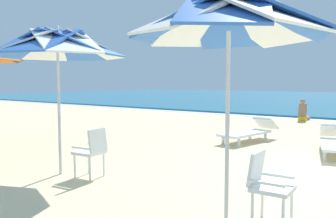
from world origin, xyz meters
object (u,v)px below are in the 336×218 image
(plastic_chair_0, at_px, (267,183))
(beachgoer_seated, at_px, (303,114))
(beach_umbrella_1, at_px, (57,45))
(sun_lounger_1, at_px, (335,142))
(sun_lounger_2, at_px, (249,131))
(beach_umbrella_0, at_px, (229,20))
(plastic_chair_1, at_px, (92,149))

(plastic_chair_0, height_order, beachgoer_seated, beachgoer_seated)
(beach_umbrella_1, height_order, sun_lounger_1, beach_umbrella_1)
(sun_lounger_2, bearing_deg, beach_umbrella_1, -104.78)
(plastic_chair_0, distance_m, beach_umbrella_1, 4.25)
(beach_umbrella_1, relative_size, beachgoer_seated, 2.87)
(beach_umbrella_0, height_order, sun_lounger_1, beach_umbrella_0)
(beach_umbrella_1, bearing_deg, beach_umbrella_0, -3.48)
(plastic_chair_1, bearing_deg, beachgoer_seated, 87.20)
(sun_lounger_1, distance_m, sun_lounger_2, 2.34)
(plastic_chair_1, xyz_separation_m, sun_lounger_1, (3.05, 4.64, -0.22))
(plastic_chair_1, bearing_deg, sun_lounger_1, 56.69)
(beach_umbrella_1, relative_size, plastic_chair_1, 3.07)
(beach_umbrella_0, xyz_separation_m, plastic_chair_0, (0.41, 0.22, -1.89))
(plastic_chair_1, distance_m, sun_lounger_1, 5.55)
(plastic_chair_1, bearing_deg, plastic_chair_0, -3.14)
(plastic_chair_1, height_order, beachgoer_seated, beachgoer_seated)
(plastic_chair_1, distance_m, sun_lounger_2, 5.15)
(sun_lounger_2, bearing_deg, plastic_chair_1, -98.35)
(sun_lounger_1, relative_size, sun_lounger_2, 1.00)
(beach_umbrella_1, bearing_deg, sun_lounger_2, 75.22)
(sun_lounger_1, bearing_deg, sun_lounger_2, 168.80)
(beach_umbrella_0, relative_size, plastic_chair_1, 3.17)
(beach_umbrella_0, distance_m, beach_umbrella_1, 3.44)
(plastic_chair_1, relative_size, sun_lounger_1, 0.39)
(beach_umbrella_0, relative_size, beachgoer_seated, 2.97)
(plastic_chair_0, height_order, beach_umbrella_1, beach_umbrella_1)
(beach_umbrella_0, bearing_deg, beach_umbrella_1, 176.52)
(plastic_chair_0, distance_m, beachgoer_seated, 11.77)
(sun_lounger_1, xyz_separation_m, beachgoer_seated, (-2.49, 6.66, 0.01))
(plastic_chair_1, relative_size, sun_lounger_2, 0.39)
(beach_umbrella_0, height_order, plastic_chair_0, beach_umbrella_0)
(plastic_chair_1, bearing_deg, beach_umbrella_0, -8.02)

